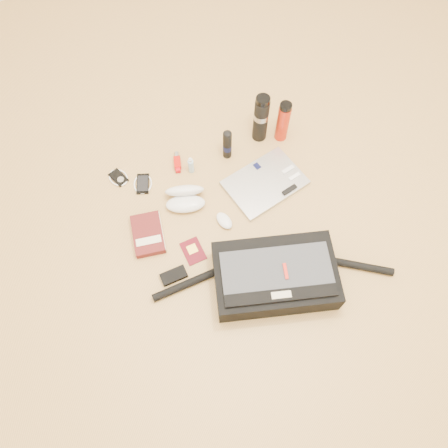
% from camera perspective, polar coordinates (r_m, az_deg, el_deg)
% --- Properties ---
extents(ground, '(4.00, 4.00, 0.00)m').
position_cam_1_polar(ground, '(1.96, 1.85, -1.28)').
color(ground, tan).
rests_on(ground, ground).
extents(messenger_bag, '(0.99, 0.45, 0.14)m').
position_cam_1_polar(messenger_bag, '(1.83, 6.60, -6.76)').
color(messenger_bag, black).
rests_on(messenger_bag, ground).
extents(laptop, '(0.39, 0.31, 0.03)m').
position_cam_1_polar(laptop, '(2.08, 5.41, 5.36)').
color(laptop, '#B1B1B3').
rests_on(laptop, ground).
extents(book, '(0.17, 0.22, 0.04)m').
position_cam_1_polar(book, '(1.97, -9.87, -1.33)').
color(book, '#4E1313').
rests_on(book, ground).
extents(passport, '(0.09, 0.12, 0.01)m').
position_cam_1_polar(passport, '(1.93, -4.06, -3.53)').
color(passport, '#4D0710').
rests_on(passport, ground).
extents(mouse, '(0.07, 0.10, 0.03)m').
position_cam_1_polar(mouse, '(1.97, 0.04, 0.43)').
color(mouse, silver).
rests_on(mouse, ground).
extents(sunglasses_case, '(0.22, 0.20, 0.10)m').
position_cam_1_polar(sunglasses_case, '(2.01, -5.11, 3.48)').
color(sunglasses_case, silver).
rests_on(sunglasses_case, ground).
extents(ipod, '(0.10, 0.11, 0.01)m').
position_cam_1_polar(ipod, '(2.16, -13.62, 5.91)').
color(ipod, black).
rests_on(ipod, ground).
extents(phone, '(0.11, 0.12, 0.01)m').
position_cam_1_polar(phone, '(2.11, -10.56, 5.19)').
color(phone, black).
rests_on(phone, ground).
extents(inhaler, '(0.05, 0.11, 0.03)m').
position_cam_1_polar(inhaler, '(2.14, -6.11, 8.03)').
color(inhaler, '#AA0E07').
rests_on(inhaler, ground).
extents(spray_bottle, '(0.03, 0.03, 0.10)m').
position_cam_1_polar(spray_bottle, '(2.09, -4.34, 7.63)').
color(spray_bottle, '#A0C8E1').
rests_on(spray_bottle, ground).
extents(aerosol_can, '(0.06, 0.06, 0.18)m').
position_cam_1_polar(aerosol_can, '(2.10, 0.43, 10.36)').
color(aerosol_can, black).
rests_on(aerosol_can, ground).
extents(thermos_black, '(0.08, 0.08, 0.27)m').
position_cam_1_polar(thermos_black, '(2.14, 4.85, 13.61)').
color(thermos_black, black).
rests_on(thermos_black, ground).
extents(thermos_red, '(0.08, 0.08, 0.23)m').
position_cam_1_polar(thermos_red, '(2.17, 7.72, 13.10)').
color(thermos_red, '#AC210E').
rests_on(thermos_red, ground).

